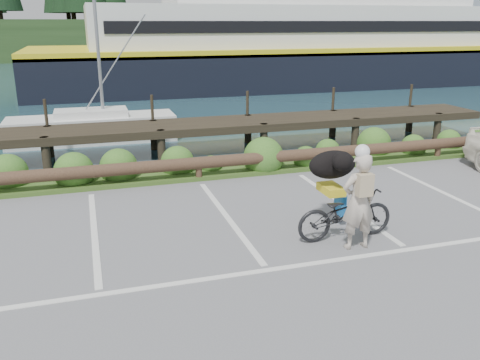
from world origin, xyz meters
name	(u,v)px	position (x,y,z in m)	size (l,w,h in m)	color
ground	(259,260)	(0.00, 0.00, 0.00)	(72.00, 72.00, 0.00)	#5F5F62
harbor_backdrop	(99,46)	(0.39, 78.52, 0.00)	(170.00, 160.00, 30.00)	#1C3944
vegetation_strip	(193,171)	(0.00, 5.30, 0.05)	(34.00, 1.60, 0.10)	#3D5B21
log_rail	(199,180)	(0.00, 4.60, 0.00)	(32.00, 0.30, 0.60)	#443021
bicycle	(345,213)	(1.77, 0.39, 0.48)	(0.64, 1.84, 0.97)	black
cyclist	(359,201)	(1.77, -0.04, 0.86)	(0.62, 0.41, 1.71)	#BDB0A0
dog	(332,165)	(1.76, 0.98, 1.24)	(0.93, 0.46, 0.54)	black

